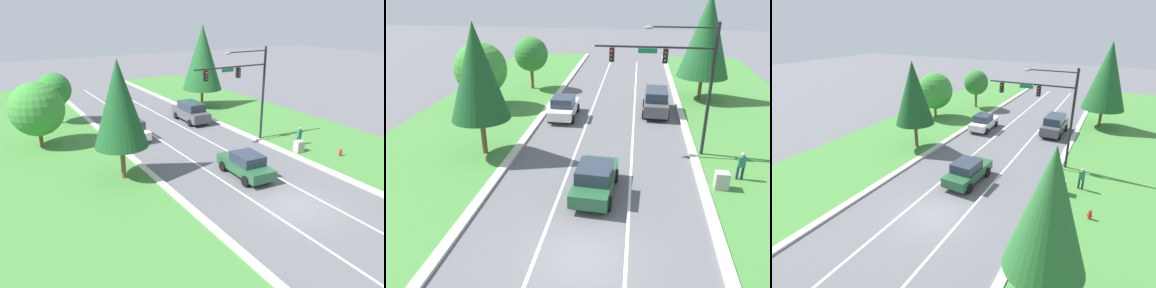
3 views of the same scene
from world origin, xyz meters
TOP-DOWN VIEW (x-y plane):
  - ground_plane at (0.00, 0.00)m, footprint 160.00×160.00m
  - curb_strip_right at (5.65, 0.00)m, footprint 0.50×90.00m
  - curb_strip_left at (-5.65, 0.00)m, footprint 0.50×90.00m
  - lane_stripe_inner_left at (-1.80, 0.00)m, footprint 0.14×81.00m
  - lane_stripe_inner_right at (1.80, 0.00)m, footprint 0.14×81.00m
  - traffic_signal_mast at (4.20, 10.71)m, footprint 7.02×0.41m
  - graphite_suv at (3.53, 18.70)m, footprint 2.23×5.15m
  - forest_sedan at (-0.01, 4.95)m, footprint 2.25×4.69m
  - white_sedan at (-3.83, 16.51)m, footprint 2.11×4.59m
  - utility_cabinet at (6.53, 6.41)m, footprint 0.70×0.60m
  - pedestrian at (7.73, 7.60)m, footprint 0.40×0.23m
  - conifer_near_right_tree at (7.68, 23.27)m, footprint 4.56×4.56m
  - oak_near_left_tree at (-8.65, 24.66)m, footprint 3.34×3.34m
  - oak_far_left_tree at (-11.28, 18.16)m, footprint 4.45×4.45m
  - conifer_mid_left_tree at (-7.47, 8.79)m, footprint 3.59×3.59m

SIDE VIEW (x-z plane):
  - ground_plane at x=0.00m, z-range 0.00..0.00m
  - lane_stripe_inner_left at x=-1.80m, z-range 0.00..0.01m
  - lane_stripe_inner_right at x=1.80m, z-range 0.00..0.01m
  - curb_strip_right at x=5.65m, z-range 0.00..0.15m
  - curb_strip_left at x=-5.65m, z-range 0.00..0.15m
  - utility_cabinet at x=6.53m, z-range 0.00..1.01m
  - forest_sedan at x=-0.01m, z-range 0.01..1.74m
  - white_sedan at x=-3.83m, z-range -0.01..1.76m
  - pedestrian at x=7.73m, z-range 0.09..1.78m
  - graphite_suv at x=3.53m, z-range 0.03..2.08m
  - oak_far_left_tree at x=-11.28m, z-range 0.55..6.11m
  - oak_near_left_tree at x=-8.65m, z-range 0.92..6.12m
  - conifer_mid_left_tree at x=-7.47m, z-range 1.19..9.34m
  - traffic_signal_mast at x=4.20m, z-range 1.31..9.41m
  - conifer_near_right_tree at x=7.68m, z-range 1.09..10.57m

